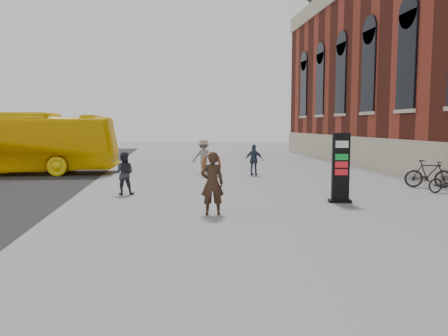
{
  "coord_description": "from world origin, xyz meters",
  "views": [
    {
      "loc": [
        -1.6,
        -11.66,
        2.52
      ],
      "look_at": [
        -0.01,
        1.32,
        1.21
      ],
      "focal_mm": 35.0,
      "sensor_mm": 36.0,
      "label": 1
    }
  ],
  "objects": [
    {
      "name": "woman",
      "position": [
        -0.47,
        0.33,
        0.91
      ],
      "size": [
        0.67,
        0.62,
        1.77
      ],
      "rotation": [
        0.0,
        0.0,
        3.11
      ],
      "color": "black",
      "rests_on": "ground"
    },
    {
      "name": "info_pylon",
      "position": [
        3.83,
        1.77,
        1.12
      ],
      "size": [
        0.77,
        0.49,
        2.25
      ],
      "rotation": [
        0.0,
        0.0,
        -0.19
      ],
      "color": "black",
      "rests_on": "ground"
    },
    {
      "name": "bike_7",
      "position": [
        8.6,
        4.49,
        0.55
      ],
      "size": [
        1.92,
        0.99,
        1.11
      ],
      "primitive_type": "imported",
      "rotation": [
        0.0,
        0.0,
        1.31
      ],
      "color": "black",
      "rests_on": "ground"
    },
    {
      "name": "ground",
      "position": [
        0.0,
        0.0,
        0.0
      ],
      "size": [
        100.0,
        100.0,
        0.0
      ],
      "primitive_type": "plane",
      "color": "#9E9EA3"
    },
    {
      "name": "bus",
      "position": [
        -10.03,
        11.65,
        1.56
      ],
      "size": [
        11.25,
        2.99,
        3.11
      ],
      "primitive_type": "imported",
      "rotation": [
        0.0,
        0.0,
        1.54
      ],
      "color": "yellow",
      "rests_on": "road"
    },
    {
      "name": "pedestrian_a",
      "position": [
        -3.29,
        4.24,
        0.77
      ],
      "size": [
        0.78,
        0.63,
        1.54
      ],
      "primitive_type": "imported",
      "rotation": [
        0.0,
        0.0,
        3.08
      ],
      "color": "#2A2C32",
      "rests_on": "ground"
    },
    {
      "name": "pedestrian_b",
      "position": [
        0.06,
        10.54,
        0.88
      ],
      "size": [
        1.16,
        0.7,
        1.76
      ],
      "primitive_type": "imported",
      "rotation": [
        0.0,
        0.0,
        3.19
      ],
      "color": "gray",
      "rests_on": "ground"
    },
    {
      "name": "pedestrian_c",
      "position": [
        2.51,
        9.6,
        0.76
      ],
      "size": [
        0.97,
        0.69,
        1.53
      ],
      "primitive_type": "imported",
      "rotation": [
        0.0,
        0.0,
        2.74
      ],
      "color": "#333F57",
      "rests_on": "ground"
    }
  ]
}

